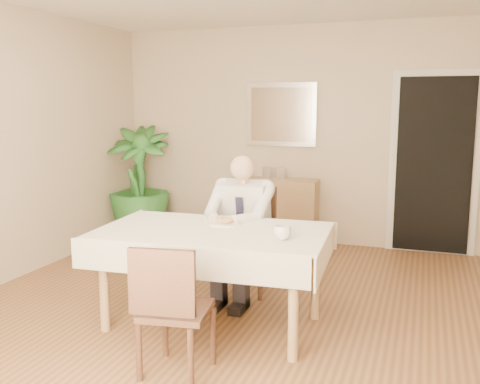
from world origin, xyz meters
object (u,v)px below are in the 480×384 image
(potted_palm, at_px, (139,182))
(chair_far, at_px, (249,232))
(coffee_mug, at_px, (282,233))
(sideboard, at_px, (277,211))
(dining_table, at_px, (212,240))
(seated_man, at_px, (238,221))
(chair_near, at_px, (171,305))

(potted_palm, bearing_deg, chair_far, -35.60)
(chair_far, relative_size, coffee_mug, 7.63)
(chair_far, relative_size, sideboard, 0.96)
(dining_table, relative_size, seated_man, 1.42)
(coffee_mug, bearing_deg, chair_far, 119.83)
(coffee_mug, distance_m, potted_palm, 3.45)
(dining_table, height_order, chair_near, chair_near)
(dining_table, bearing_deg, chair_near, -89.01)
(seated_man, xyz_separation_m, coffee_mug, (0.57, -0.71, 0.11))
(dining_table, xyz_separation_m, seated_man, (0.00, 0.59, 0.02))
(chair_far, distance_m, potted_palm, 2.38)
(dining_table, height_order, potted_palm, potted_palm)
(chair_near, relative_size, sideboard, 0.87)
(sideboard, bearing_deg, potted_palm, -171.93)
(chair_near, bearing_deg, sideboard, 85.50)
(chair_far, height_order, seated_man, seated_man)
(chair_near, height_order, potted_palm, potted_palm)
(dining_table, relative_size, coffee_mug, 14.42)
(sideboard, xyz_separation_m, potted_palm, (-1.74, -0.27, 0.31))
(dining_table, distance_m, sideboard, 2.56)
(dining_table, bearing_deg, chair_far, 86.57)
(chair_near, xyz_separation_m, seated_man, (-0.06, 1.43, 0.21))
(chair_far, bearing_deg, sideboard, 97.93)
(chair_far, height_order, chair_near, chair_far)
(chair_far, bearing_deg, seated_man, -88.66)
(chair_far, bearing_deg, dining_table, -88.66)
(potted_palm, bearing_deg, chair_near, -57.30)
(chair_near, height_order, seated_man, seated_man)
(chair_near, bearing_deg, seated_man, 83.75)
(potted_palm, bearing_deg, dining_table, -49.61)
(sideboard, bearing_deg, chair_near, -86.47)
(chair_far, height_order, coffee_mug, chair_far)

